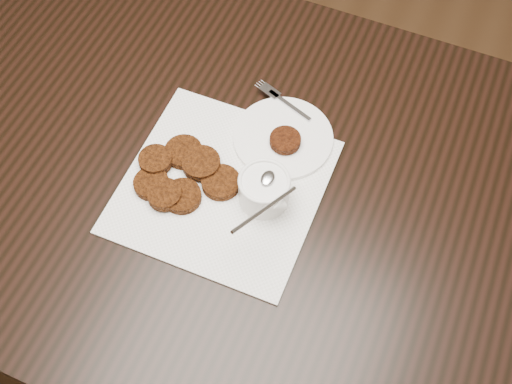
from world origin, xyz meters
TOP-DOWN VIEW (x-y plane):
  - floor at (0.00, 0.00)m, footprint 4.00×4.00m
  - table at (-0.05, 0.09)m, footprint 1.41×0.90m
  - napkin at (0.01, 0.05)m, footprint 0.34×0.34m
  - sauce_ramekin at (0.09, 0.06)m, footprint 0.14×0.14m
  - patty_cluster at (-0.06, 0.04)m, footprint 0.25×0.25m
  - plate_with_patty at (0.07, 0.19)m, footprint 0.23×0.23m

SIDE VIEW (x-z plane):
  - floor at x=0.00m, z-range 0.00..0.00m
  - table at x=-0.05m, z-range 0.00..0.75m
  - napkin at x=0.01m, z-range 0.75..0.75m
  - plate_with_patty at x=0.07m, z-range 0.75..0.78m
  - patty_cluster at x=-0.06m, z-range 0.75..0.78m
  - sauce_ramekin at x=0.09m, z-range 0.75..0.88m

